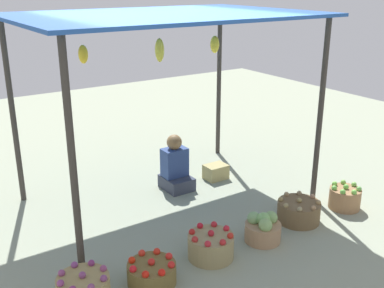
% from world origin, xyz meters
% --- Properties ---
extents(ground_plane, '(14.00, 14.00, 0.00)m').
position_xyz_m(ground_plane, '(0.00, 0.00, 0.00)').
color(ground_plane, gray).
extents(market_stall_structure, '(3.51, 2.42, 2.40)m').
position_xyz_m(market_stall_structure, '(0.00, 0.01, 2.23)').
color(market_stall_structure, '#38332D').
rests_on(market_stall_structure, ground).
extents(vendor_person, '(0.36, 0.44, 0.78)m').
position_xyz_m(vendor_person, '(0.28, 0.26, 0.30)').
color(vendor_person, '#353B4B').
rests_on(vendor_person, ground).
extents(basket_red_tomatoes, '(0.47, 0.47, 0.27)m').
position_xyz_m(basket_red_tomatoes, '(-1.07, -1.48, 0.11)').
color(basket_red_tomatoes, brown).
rests_on(basket_red_tomatoes, ground).
extents(basket_red_apples, '(0.49, 0.49, 0.32)m').
position_xyz_m(basket_red_apples, '(-0.33, -1.43, 0.14)').
color(basket_red_apples, '#948558').
rests_on(basket_red_apples, ground).
extents(basket_cabbages, '(0.40, 0.40, 0.34)m').
position_xyz_m(basket_cabbages, '(0.35, -1.48, 0.15)').
color(basket_cabbages, '#A47E5A').
rests_on(basket_cabbages, ground).
extents(basket_potatoes, '(0.51, 0.51, 0.30)m').
position_xyz_m(basket_potatoes, '(1.01, -1.38, 0.13)').
color(basket_potatoes, brown).
rests_on(basket_potatoes, ground).
extents(basket_green_apples, '(0.39, 0.39, 0.33)m').
position_xyz_m(basket_green_apples, '(1.75, -1.46, 0.14)').
color(basket_green_apples, '#956D48').
rests_on(basket_green_apples, ground).
extents(wooden_crate_near_vendor, '(0.32, 0.25, 0.21)m').
position_xyz_m(wooden_crate_near_vendor, '(0.94, 0.21, 0.11)').
color(wooden_crate_near_vendor, tan).
rests_on(wooden_crate_near_vendor, ground).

